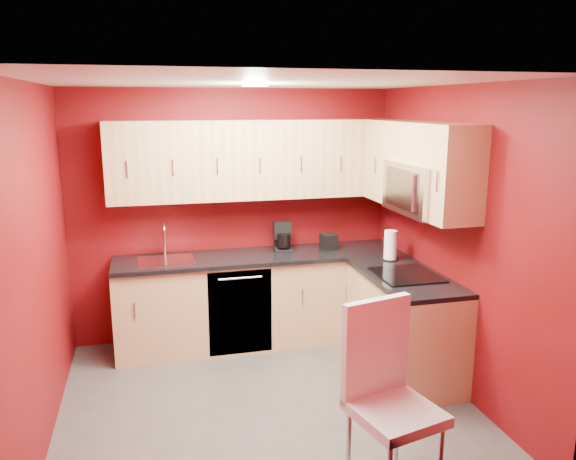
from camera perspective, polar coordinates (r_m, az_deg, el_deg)
name	(u,v)px	position (r m, az deg, el deg)	size (l,w,h in m)	color
floor	(266,403)	(4.72, -2.23, -17.12)	(3.20, 3.20, 0.00)	#4B4846
ceiling	(263,82)	(4.10, -2.54, 14.83)	(3.20, 3.20, 0.00)	white
wall_back	(234,215)	(5.68, -5.51, 1.49)	(3.20, 3.20, 0.00)	maroon
wall_front	(326,327)	(2.86, 3.93, -9.80)	(3.20, 3.20, 0.00)	maroon
wall_left	(37,267)	(4.23, -24.15, -3.47)	(3.00, 3.00, 0.00)	maroon
wall_right	(455,240)	(4.82, 16.58, -1.00)	(3.00, 3.00, 0.00)	maroon
base_cabinets_back	(260,300)	(5.65, -2.84, -7.12)	(2.80, 0.60, 0.87)	tan
base_cabinets_right	(403,325)	(5.14, 11.65, -9.44)	(0.60, 1.30, 0.87)	tan
countertop_back	(260,257)	(5.50, -2.86, -2.71)	(2.80, 0.63, 0.04)	black
countertop_right	(405,277)	(4.97, 11.80, -4.65)	(0.63, 1.27, 0.04)	black
upper_cabinets_back	(256,159)	(5.46, -3.26, 7.18)	(2.80, 0.35, 0.75)	tan
upper_cabinets_right	(414,158)	(5.02, 12.73, 7.13)	(0.35, 1.55, 0.75)	tan
microwave	(423,188)	(4.82, 13.56, 4.14)	(0.42, 0.76, 0.42)	silver
cooktop	(406,275)	(4.93, 11.94, -4.49)	(0.50, 0.55, 0.01)	black
sink	(166,257)	(5.40, -12.31, -2.67)	(0.52, 0.42, 0.35)	silver
dishwasher_front	(240,313)	(5.34, -4.87, -8.35)	(0.60, 0.02, 0.82)	black
downlight	(255,85)	(4.40, -3.36, 14.48)	(0.20, 0.20, 0.01)	white
coffee_maker	(283,237)	(5.58, -0.50, -0.72)	(0.17, 0.23, 0.29)	black
napkin_holder	(329,242)	(5.68, 4.16, -1.20)	(0.15, 0.15, 0.16)	black
paper_towel	(390,245)	(5.36, 10.37, -1.53)	(0.16, 0.16, 0.28)	white
dining_chair	(396,402)	(3.59, 10.88, -16.83)	(0.48, 0.50, 1.18)	silver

